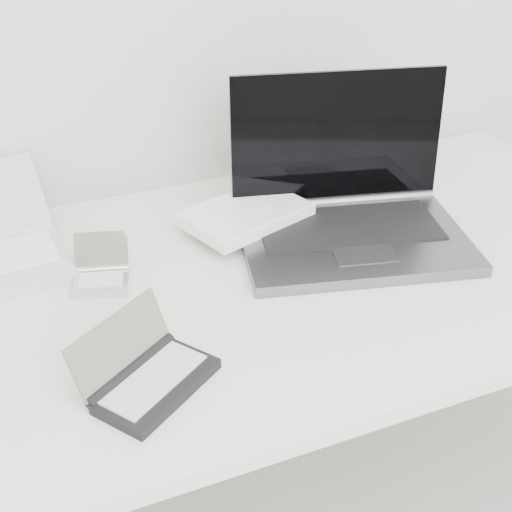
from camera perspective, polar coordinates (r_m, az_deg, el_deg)
name	(u,v)px	position (r m, az deg, el deg)	size (l,w,h in m)	color
desk	(263,292)	(1.32, 0.52, -2.86)	(1.60, 0.80, 0.73)	white
laptop_large	(329,211)	(1.40, 5.89, 3.60)	(0.55, 0.45, 0.29)	#595B5E
pda_silver	(101,274)	(1.28, -12.26, -1.41)	(0.12, 0.13, 0.07)	silver
palmtop_charcoal	(147,375)	(1.04, -8.75, -9.36)	(0.22, 0.21, 0.10)	black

